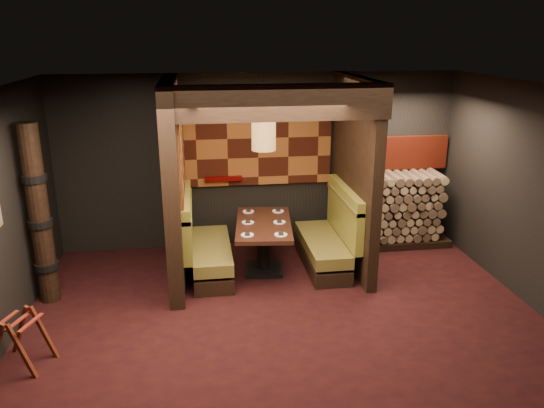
{
  "coord_description": "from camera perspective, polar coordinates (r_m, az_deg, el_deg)",
  "views": [
    {
      "loc": [
        -1.01,
        -5.68,
        3.44
      ],
      "look_at": [
        0.0,
        1.3,
        1.15
      ],
      "focal_mm": 35.0,
      "sensor_mm": 36.0,
      "label": 1
    }
  ],
  "objects": [
    {
      "name": "luggage_rack",
      "position": [
        6.45,
        -25.41,
        -12.89
      ],
      "size": [
        0.7,
        0.6,
        0.64
      ],
      "color": "#4C1A0D",
      "rests_on": "floor"
    },
    {
      "name": "bay_front_post",
      "position": [
        8.26,
        8.94,
        3.64
      ],
      "size": [
        0.08,
        0.08,
        2.85
      ],
      "primitive_type": "cube",
      "color": "black",
      "rests_on": "floor"
    },
    {
      "name": "partition_right",
      "position": [
        7.99,
        8.86,
        3.17
      ],
      "size": [
        0.15,
        2.1,
        2.85
      ],
      "primitive_type": "cube",
      "color": "black",
      "rests_on": "floor"
    },
    {
      "name": "floor",
      "position": [
        6.72,
        1.63,
        -12.9
      ],
      "size": [
        6.5,
        5.5,
        0.02
      ],
      "primitive_type": "cube",
      "color": "black",
      "rests_on": "ground"
    },
    {
      "name": "lacquer_shelf",
      "position": [
        8.64,
        -5.24,
        2.75
      ],
      "size": [
        0.6,
        0.12,
        0.07
      ],
      "primitive_type": "cube",
      "color": "#4E0304",
      "rests_on": "wall_back"
    },
    {
      "name": "place_settings",
      "position": [
        7.78,
        -0.91,
        -1.95
      ],
      "size": [
        0.76,
        1.23,
        0.03
      ],
      "color": "white",
      "rests_on": "dining_table"
    },
    {
      "name": "tapa_side_panel",
      "position": [
        7.68,
        -9.74,
        5.77
      ],
      "size": [
        0.04,
        1.85,
        1.45
      ],
      "primitive_type": "cube",
      "color": "#954F20",
      "rests_on": "partition_left"
    },
    {
      "name": "dining_table",
      "position": [
        7.87,
        -0.9,
        -3.64
      ],
      "size": [
        0.96,
        1.55,
        0.78
      ],
      "color": "black",
      "rests_on": "floor"
    },
    {
      "name": "booth_bench_right",
      "position": [
        8.17,
        6.14,
        -3.96
      ],
      "size": [
        0.68,
        1.6,
        1.14
      ],
      "color": "black",
      "rests_on": "floor"
    },
    {
      "name": "ceiling",
      "position": [
        5.8,
        1.89,
        12.23
      ],
      "size": [
        6.5,
        5.5,
        0.02
      ],
      "primitive_type": "cube",
      "color": "black",
      "rests_on": "ground"
    },
    {
      "name": "tapa_back_panel",
      "position": [
        8.6,
        -1.53,
        7.13
      ],
      "size": [
        2.4,
        0.06,
        1.55
      ],
      "primitive_type": "cube",
      "color": "#954F20",
      "rests_on": "wall_back"
    },
    {
      "name": "mosaic_header",
      "position": [
        9.19,
        13.02,
        5.37
      ],
      "size": [
        1.83,
        0.1,
        0.56
      ],
      "primitive_type": "cube",
      "color": "maroon",
      "rests_on": "wall_back"
    },
    {
      "name": "totem_column",
      "position": [
        7.43,
        -23.73,
        -1.25
      ],
      "size": [
        0.31,
        0.31,
        2.4
      ],
      "color": "black",
      "rests_on": "floor"
    },
    {
      "name": "wall_front",
      "position": [
        3.69,
        9.44,
        -15.39
      ],
      "size": [
        6.5,
        0.02,
        2.85
      ],
      "primitive_type": "cube",
      "color": "black",
      "rests_on": "ground"
    },
    {
      "name": "booth_bench_left",
      "position": [
        7.94,
        -7.28,
        -4.69
      ],
      "size": [
        0.68,
        1.6,
        1.14
      ],
      "color": "black",
      "rests_on": "floor"
    },
    {
      "name": "partition_left",
      "position": [
        7.61,
        -10.5,
        2.32
      ],
      "size": [
        0.2,
        2.2,
        2.85
      ],
      "primitive_type": "cube",
      "color": "black",
      "rests_on": "floor"
    },
    {
      "name": "pendant_lamp",
      "position": [
        7.39,
        -0.9,
        7.54
      ],
      "size": [
        0.34,
        0.34,
        0.97
      ],
      "color": "olive",
      "rests_on": "ceiling"
    },
    {
      "name": "firewood_stack",
      "position": [
        9.13,
        13.36,
        -0.56
      ],
      "size": [
        1.73,
        0.7,
        1.22
      ],
      "color": "black",
      "rests_on": "floor"
    },
    {
      "name": "header_beam",
      "position": [
        6.51,
        0.55,
        10.83
      ],
      "size": [
        2.85,
        0.18,
        0.44
      ],
      "primitive_type": "cube",
      "color": "black",
      "rests_on": "partition_left"
    },
    {
      "name": "wall_back",
      "position": [
        8.74,
        -1.38,
        4.65
      ],
      "size": [
        6.5,
        0.02,
        2.85
      ],
      "primitive_type": "cube",
      "color": "black",
      "rests_on": "ground"
    }
  ]
}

